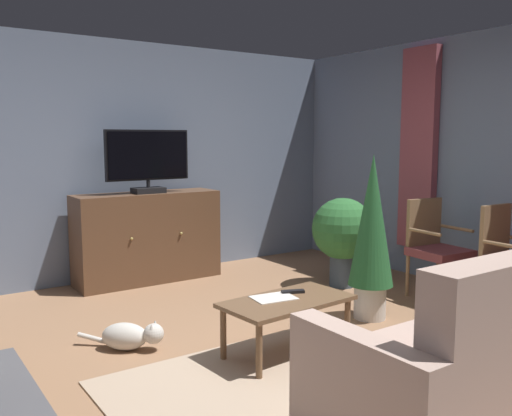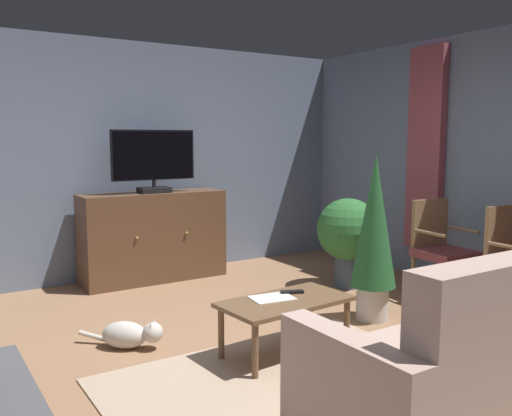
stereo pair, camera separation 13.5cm
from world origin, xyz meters
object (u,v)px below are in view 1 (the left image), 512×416
at_px(side_chair_nearest_door, 508,258).
at_px(side_chair_tucked_against_wall, 435,245).
at_px(coffee_table, 287,306).
at_px(tv_cabinet, 148,239).
at_px(television, 148,160).
at_px(tv_remote, 293,292).
at_px(cat, 130,336).
at_px(sofa_floral, 460,372).
at_px(potted_plant_leafy_by_curtain, 343,232).
at_px(potted_plant_tall_palm_by_window, 372,230).
at_px(folded_newspaper, 274,298).

distance_m(side_chair_nearest_door, side_chair_tucked_against_wall, 0.75).
bearing_deg(coffee_table, side_chair_nearest_door, -11.35).
height_order(tv_cabinet, television, television).
xyz_separation_m(tv_remote, cat, (-1.03, 0.62, -0.31)).
relative_size(coffee_table, side_chair_tucked_against_wall, 1.02).
height_order(sofa_floral, side_chair_tucked_against_wall, sofa_floral).
bearing_deg(television, sofa_floral, -88.95).
height_order(television, cat, television).
height_order(tv_cabinet, side_chair_nearest_door, side_chair_nearest_door).
height_order(tv_cabinet, tv_remote, tv_cabinet).
xyz_separation_m(television, sofa_floral, (0.07, -3.78, -0.98)).
xyz_separation_m(tv_cabinet, tv_remote, (0.11, -2.39, -0.04)).
height_order(tv_cabinet, potted_plant_leafy_by_curtain, tv_cabinet).
bearing_deg(side_chair_nearest_door, potted_plant_tall_palm_by_window, 146.92).
distance_m(side_chair_nearest_door, potted_plant_tall_palm_by_window, 1.21).
distance_m(folded_newspaper, sofa_floral, 1.43).
bearing_deg(sofa_floral, side_chair_nearest_door, 25.15).
xyz_separation_m(potted_plant_leafy_by_curtain, potted_plant_tall_palm_by_window, (-0.52, -0.90, 0.20)).
xyz_separation_m(tv_cabinet, sofa_floral, (0.07, -3.84, -0.12)).
distance_m(sofa_floral, potted_plant_leafy_by_curtain, 2.91).
bearing_deg(cat, potted_plant_tall_palm_by_window, -13.98).
distance_m(side_chair_tucked_against_wall, cat, 3.03).
bearing_deg(potted_plant_leafy_by_curtain, potted_plant_tall_palm_by_window, -120.19).
xyz_separation_m(folded_newspaper, cat, (-0.83, 0.65, -0.31)).
bearing_deg(cat, tv_remote, -31.32).
relative_size(television, sofa_floral, 0.62).
relative_size(television, tv_remote, 5.41).
relative_size(tv_remote, folded_newspaper, 0.57).
relative_size(tv_cabinet, potted_plant_tall_palm_by_window, 1.10).
height_order(potted_plant_tall_palm_by_window, cat, potted_plant_tall_palm_by_window).
height_order(sofa_floral, side_chair_nearest_door, sofa_floral).
height_order(side_chair_tucked_against_wall, potted_plant_leafy_by_curtain, side_chair_tucked_against_wall).
bearing_deg(cat, tv_cabinet, 62.60).
height_order(coffee_table, cat, coffee_table).
distance_m(sofa_floral, cat, 2.30).
distance_m(television, potted_plant_tall_palm_by_window, 2.51).
distance_m(tv_remote, cat, 1.24).
distance_m(coffee_table, folded_newspaper, 0.11).
bearing_deg(cat, coffee_table, -38.82).
bearing_deg(television, potted_plant_leafy_by_curtain, -39.57).
bearing_deg(side_chair_tucked_against_wall, folded_newspaper, -173.24).
distance_m(tv_remote, sofa_floral, 1.45).
distance_m(tv_cabinet, tv_remote, 2.39).
distance_m(side_chair_nearest_door, potted_plant_leafy_by_curtain, 1.61).
relative_size(potted_plant_tall_palm_by_window, cat, 2.72).
distance_m(coffee_table, side_chair_tucked_against_wall, 2.11).
bearing_deg(coffee_table, side_chair_tucked_against_wall, 9.03).
xyz_separation_m(folded_newspaper, sofa_floral, (0.15, -1.42, -0.07)).
xyz_separation_m(side_chair_tucked_against_wall, cat, (-2.97, 0.39, -0.41)).
relative_size(tv_cabinet, potted_plant_leafy_by_curtain, 1.67).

